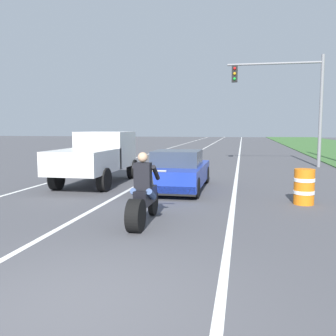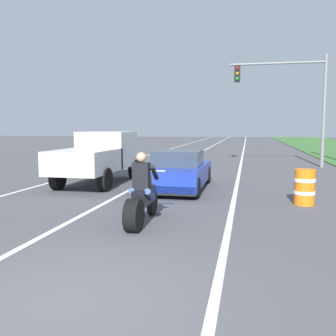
{
  "view_description": "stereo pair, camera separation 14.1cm",
  "coord_description": "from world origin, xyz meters",
  "px_view_note": "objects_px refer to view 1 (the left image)",
  "views": [
    {
      "loc": [
        2.03,
        -4.08,
        2.16
      ],
      "look_at": [
        -0.05,
        6.42,
        1.0
      ],
      "focal_mm": 40.23,
      "sensor_mm": 36.0,
      "label": 1
    },
    {
      "loc": [
        2.16,
        -4.05,
        2.16
      ],
      "look_at": [
        -0.05,
        6.42,
        1.0
      ],
      "focal_mm": 40.23,
      "sensor_mm": 36.0,
      "label": 2
    }
  ],
  "objects_px": {
    "motorcycle_with_rider": "(143,198)",
    "construction_barrel_nearest": "(304,187)",
    "pickup_truck_left_lane_white": "(97,155)",
    "traffic_light_mast_near": "(291,93)",
    "sports_car_blue": "(178,171)"
  },
  "relations": [
    {
      "from": "motorcycle_with_rider",
      "to": "traffic_light_mast_near",
      "type": "height_order",
      "value": "traffic_light_mast_near"
    },
    {
      "from": "traffic_light_mast_near",
      "to": "motorcycle_with_rider",
      "type": "bearing_deg",
      "value": -108.74
    },
    {
      "from": "motorcycle_with_rider",
      "to": "construction_barrel_nearest",
      "type": "relative_size",
      "value": 2.21
    },
    {
      "from": "pickup_truck_left_lane_white",
      "to": "traffic_light_mast_near",
      "type": "relative_size",
      "value": 0.8
    },
    {
      "from": "construction_barrel_nearest",
      "to": "traffic_light_mast_near",
      "type": "bearing_deg",
      "value": 85.82
    },
    {
      "from": "pickup_truck_left_lane_white",
      "to": "traffic_light_mast_near",
      "type": "xyz_separation_m",
      "value": [
        7.93,
        8.08,
        2.92
      ]
    },
    {
      "from": "pickup_truck_left_lane_white",
      "to": "construction_barrel_nearest",
      "type": "xyz_separation_m",
      "value": [
        7.15,
        -2.53,
        -0.6
      ]
    },
    {
      "from": "motorcycle_with_rider",
      "to": "construction_barrel_nearest",
      "type": "height_order",
      "value": "motorcycle_with_rider"
    },
    {
      "from": "pickup_truck_left_lane_white",
      "to": "traffic_light_mast_near",
      "type": "distance_m",
      "value": 11.69
    },
    {
      "from": "motorcycle_with_rider",
      "to": "construction_barrel_nearest",
      "type": "bearing_deg",
      "value": 38.3
    },
    {
      "from": "motorcycle_with_rider",
      "to": "construction_barrel_nearest",
      "type": "xyz_separation_m",
      "value": [
        3.86,
        3.05,
        -0.09
      ]
    },
    {
      "from": "sports_car_blue",
      "to": "construction_barrel_nearest",
      "type": "xyz_separation_m",
      "value": [
        3.91,
        -1.84,
        -0.13
      ]
    },
    {
      "from": "sports_car_blue",
      "to": "traffic_light_mast_near",
      "type": "height_order",
      "value": "traffic_light_mast_near"
    },
    {
      "from": "pickup_truck_left_lane_white",
      "to": "sports_car_blue",
      "type": "bearing_deg",
      "value": -12.02
    },
    {
      "from": "pickup_truck_left_lane_white",
      "to": "construction_barrel_nearest",
      "type": "relative_size",
      "value": 4.8
    }
  ]
}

